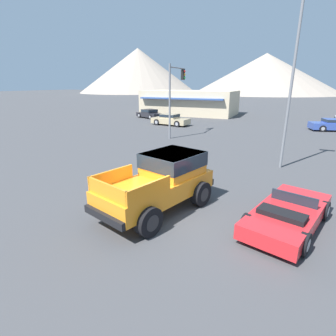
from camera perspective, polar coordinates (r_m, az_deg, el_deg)
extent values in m
plane|color=#424244|center=(9.78, -0.01, -9.33)|extent=(320.00, 320.00, 0.00)
cube|color=orange|center=(9.51, -2.48, -4.44)|extent=(3.13, 4.89, 0.66)
cube|color=orange|center=(9.90, 1.07, 1.06)|extent=(2.25, 2.41, 0.83)
cube|color=#1E2833|center=(9.86, 1.07, 1.89)|extent=(2.30, 2.46, 0.53)
cube|color=orange|center=(9.17, -12.16, -1.90)|extent=(0.60, 1.76, 0.48)
cube|color=orange|center=(7.86, -4.05, -4.89)|extent=(0.60, 1.76, 0.48)
cube|color=orange|center=(8.00, -13.12, -4.93)|extent=(1.77, 0.60, 0.48)
cube|color=black|center=(11.26, 5.65, -2.03)|extent=(1.83, 0.69, 0.24)
cube|color=black|center=(8.24, -13.76, -10.29)|extent=(1.83, 0.69, 0.24)
cylinder|color=black|center=(11.23, -1.19, -2.97)|extent=(0.60, 1.01, 0.95)
cylinder|color=#232326|center=(11.23, -1.19, -2.97)|extent=(0.49, 0.60, 0.52)
cylinder|color=black|center=(10.11, 7.16, -5.56)|extent=(0.60, 1.01, 0.95)
cylinder|color=#232326|center=(10.11, 7.16, -5.56)|extent=(0.49, 0.60, 0.52)
cylinder|color=black|center=(9.51, -12.71, -7.45)|extent=(0.60, 1.01, 0.95)
cylinder|color=#232326|center=(9.51, -12.71, -7.45)|extent=(0.49, 0.60, 0.52)
cylinder|color=black|center=(8.15, -4.21, -11.53)|extent=(0.60, 1.01, 0.95)
cylinder|color=#232326|center=(8.15, -4.21, -11.53)|extent=(0.49, 0.60, 0.52)
cube|color=red|center=(9.49, 24.65, -9.19)|extent=(2.82, 4.48, 0.47)
cube|color=#1E2833|center=(9.73, 25.75, -6.00)|extent=(1.42, 0.47, 0.35)
cube|color=black|center=(8.71, 23.52, -9.15)|extent=(1.48, 0.95, 0.16)
cylinder|color=black|center=(10.86, 22.42, -5.99)|extent=(0.40, 0.70, 0.66)
cylinder|color=#9E9EA3|center=(10.86, 22.42, -5.99)|extent=(0.33, 0.41, 0.36)
cylinder|color=black|center=(10.55, 30.94, -7.96)|extent=(0.40, 0.70, 0.66)
cylinder|color=#9E9EA3|center=(10.55, 30.94, -7.96)|extent=(0.33, 0.41, 0.36)
cylinder|color=black|center=(8.65, 16.74, -11.58)|extent=(0.40, 0.70, 0.66)
cylinder|color=#9E9EA3|center=(8.65, 16.74, -11.58)|extent=(0.33, 0.41, 0.36)
cylinder|color=black|center=(8.26, 27.51, -14.47)|extent=(0.40, 0.70, 0.66)
cylinder|color=#9E9EA3|center=(8.26, 27.51, -14.47)|extent=(0.33, 0.41, 0.36)
cube|color=#334C9E|center=(31.04, 32.56, 7.73)|extent=(4.84, 2.87, 0.62)
cube|color=#334C9E|center=(30.94, 32.52, 8.65)|extent=(2.24, 1.98, 0.38)
cube|color=#1E2833|center=(30.93, 32.53, 8.74)|extent=(2.29, 2.03, 0.23)
cylinder|color=black|center=(31.32, 29.55, 7.96)|extent=(0.67, 0.38, 0.63)
cylinder|color=#9E9EA3|center=(31.32, 29.55, 7.96)|extent=(0.40, 0.32, 0.35)
cylinder|color=black|center=(29.76, 30.61, 7.39)|extent=(0.67, 0.38, 0.63)
cylinder|color=#9E9EA3|center=(29.76, 30.61, 7.39)|extent=(0.40, 0.32, 0.35)
cube|color=tan|center=(29.96, 0.55, 10.23)|extent=(4.45, 2.25, 0.60)
cube|color=tan|center=(29.95, 0.37, 11.27)|extent=(1.97, 1.72, 0.48)
cube|color=#1E2833|center=(29.94, 0.37, 11.38)|extent=(2.01, 1.76, 0.29)
cylinder|color=black|center=(30.04, 3.56, 9.94)|extent=(0.70, 0.31, 0.68)
cylinder|color=#9E9EA3|center=(30.04, 3.56, 9.94)|extent=(0.40, 0.28, 0.37)
cylinder|color=black|center=(28.62, 1.98, 9.57)|extent=(0.70, 0.31, 0.68)
cylinder|color=#9E9EA3|center=(28.62, 1.98, 9.57)|extent=(0.40, 0.28, 0.37)
cylinder|color=black|center=(31.36, -0.76, 10.31)|extent=(0.70, 0.31, 0.68)
cylinder|color=#9E9EA3|center=(31.36, -0.76, 10.31)|extent=(0.40, 0.28, 0.37)
cylinder|color=black|center=(30.01, -2.47, 9.95)|extent=(0.70, 0.31, 0.68)
cylinder|color=#9E9EA3|center=(30.01, -2.47, 9.95)|extent=(0.40, 0.28, 0.37)
cylinder|color=black|center=(38.93, 32.60, 8.97)|extent=(0.26, 0.62, 0.61)
cylinder|color=#9E9EA3|center=(38.93, 32.60, 8.97)|extent=(0.25, 0.35, 0.33)
cube|color=#232328|center=(36.44, -3.96, 11.50)|extent=(4.43, 3.34, 0.54)
cube|color=#232328|center=(36.47, -4.08, 12.27)|extent=(2.21, 2.14, 0.44)
cube|color=#1E2833|center=(36.46, -4.08, 12.36)|extent=(2.25, 2.19, 0.26)
cylinder|color=black|center=(35.99, -1.62, 11.25)|extent=(0.68, 0.47, 0.64)
cylinder|color=#9E9EA3|center=(35.99, -1.62, 11.25)|extent=(0.42, 0.36, 0.35)
cylinder|color=black|center=(34.94, -3.84, 11.02)|extent=(0.68, 0.47, 0.64)
cylinder|color=#9E9EA3|center=(34.94, -3.84, 11.02)|extent=(0.42, 0.36, 0.35)
cylinder|color=black|center=(37.96, -4.07, 11.56)|extent=(0.68, 0.47, 0.64)
cylinder|color=#9E9EA3|center=(37.96, -4.07, 11.56)|extent=(0.42, 0.36, 0.35)
cylinder|color=black|center=(36.97, -6.23, 11.34)|extent=(0.68, 0.47, 0.64)
cylinder|color=#9E9EA3|center=(36.97, -6.23, 11.34)|extent=(0.42, 0.36, 0.35)
cylinder|color=slate|center=(22.19, 0.37, 14.07)|extent=(0.16, 0.16, 5.99)
cylinder|color=slate|center=(23.70, 2.11, 20.95)|extent=(0.11, 3.30, 0.11)
cube|color=black|center=(24.84, 3.26, 19.64)|extent=(0.26, 0.34, 0.90)
sphere|color=red|center=(24.80, 3.62, 20.26)|extent=(0.20, 0.20, 0.20)
sphere|color=orange|center=(24.79, 3.60, 19.63)|extent=(0.20, 0.20, 0.20)
sphere|color=green|center=(24.78, 3.59, 19.01)|extent=(0.20, 0.20, 0.20)
cylinder|color=slate|center=(15.34, 25.19, 15.44)|extent=(0.14, 0.14, 8.50)
cube|color=beige|center=(41.34, 4.81, 14.03)|extent=(13.50, 7.75, 3.48)
cube|color=#335193|center=(37.34, 2.59, 14.85)|extent=(12.15, 0.70, 0.20)
cone|color=gray|center=(141.16, -6.85, 19.73)|extent=(54.45, 54.45, 18.59)
cone|color=gray|center=(131.96, 20.39, 18.65)|extent=(64.40, 64.40, 17.27)
cone|color=gray|center=(144.23, -6.48, 20.28)|extent=(59.97, 59.97, 21.53)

